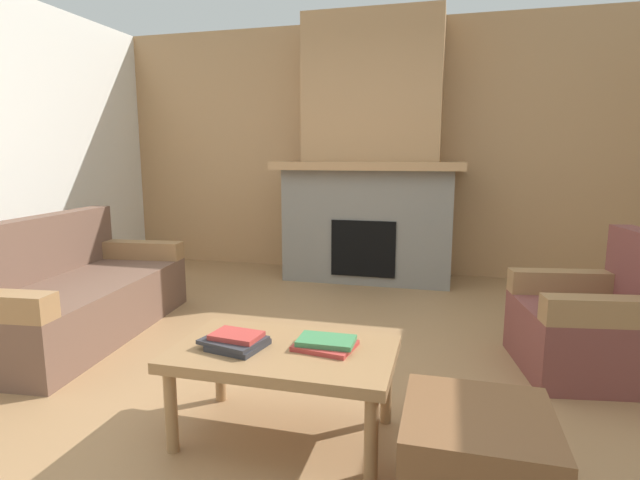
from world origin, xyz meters
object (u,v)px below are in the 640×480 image
Objects in this scene: couch at (71,296)px; coffee_table at (284,359)px; fireplace at (371,168)px; armchair at (597,325)px; ottoman at (476,464)px.

couch is 1.88× the size of coffee_table.
fireplace is at bearing 91.96° from coffee_table.
couch and armchair have the same top height.
couch is at bearing 155.55° from coffee_table.
couch is 3.00m from ottoman.
coffee_table is (-1.58, -1.13, 0.08)m from armchair.
armchair is 1.63m from ottoman.
couch is 3.61× the size of ottoman.
fireplace is at bearing 105.15° from ottoman.
armchair is 0.87× the size of coffee_table.
couch reaches higher than ottoman.
ottoman is (0.83, -0.32, -0.18)m from coffee_table.
fireplace is 2.76m from armchair.
fireplace is 1.44× the size of couch.
fireplace is 2.70× the size of coffee_table.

